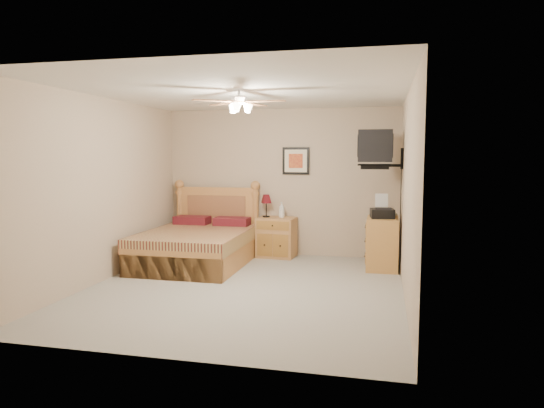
# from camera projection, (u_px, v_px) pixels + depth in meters

# --- Properties ---
(floor) EXTENTS (4.50, 4.50, 0.00)m
(floor) POSITION_uv_depth(u_px,v_px,m) (245.00, 288.00, 6.28)
(floor) COLOR gray
(floor) RESTS_ON ground
(ceiling) EXTENTS (4.00, 4.50, 0.04)m
(ceiling) POSITION_uv_depth(u_px,v_px,m) (244.00, 92.00, 6.02)
(ceiling) COLOR white
(ceiling) RESTS_ON ground
(wall_back) EXTENTS (4.00, 0.04, 2.50)m
(wall_back) POSITION_uv_depth(u_px,v_px,m) (281.00, 182.00, 8.33)
(wall_back) COLOR tan
(wall_back) RESTS_ON ground
(wall_front) EXTENTS (4.00, 0.04, 2.50)m
(wall_front) POSITION_uv_depth(u_px,v_px,m) (168.00, 213.00, 3.97)
(wall_front) COLOR tan
(wall_front) RESTS_ON ground
(wall_left) EXTENTS (0.04, 4.50, 2.50)m
(wall_left) POSITION_uv_depth(u_px,v_px,m) (103.00, 190.00, 6.59)
(wall_left) COLOR tan
(wall_left) RESTS_ON ground
(wall_right) EXTENTS (0.04, 4.50, 2.50)m
(wall_right) POSITION_uv_depth(u_px,v_px,m) (407.00, 195.00, 5.71)
(wall_right) COLOR tan
(wall_right) RESTS_ON ground
(bed) EXTENTS (1.51, 1.98, 1.28)m
(bed) POSITION_uv_depth(u_px,v_px,m) (196.00, 224.00, 7.55)
(bed) COLOR #C4873E
(bed) RESTS_ON ground
(nightstand) EXTENTS (0.65, 0.50, 0.67)m
(nightstand) POSITION_uv_depth(u_px,v_px,m) (277.00, 237.00, 8.19)
(nightstand) COLOR #A87238
(nightstand) RESTS_ON ground
(table_lamp) EXTENTS (0.26, 0.26, 0.38)m
(table_lamp) POSITION_uv_depth(u_px,v_px,m) (266.00, 206.00, 8.22)
(table_lamp) COLOR #520B13
(table_lamp) RESTS_ON nightstand
(lotion_bottle) EXTENTS (0.12, 0.12, 0.26)m
(lotion_bottle) POSITION_uv_depth(u_px,v_px,m) (282.00, 210.00, 8.17)
(lotion_bottle) COLOR white
(lotion_bottle) RESTS_ON nightstand
(framed_picture) EXTENTS (0.46, 0.04, 0.46)m
(framed_picture) POSITION_uv_depth(u_px,v_px,m) (296.00, 161.00, 8.22)
(framed_picture) COLOR black
(framed_picture) RESTS_ON wall_back
(dresser) EXTENTS (0.46, 0.66, 0.78)m
(dresser) POSITION_uv_depth(u_px,v_px,m) (382.00, 243.00, 7.31)
(dresser) COLOR #C3803A
(dresser) RESTS_ON ground
(fax_machine) EXTENTS (0.38, 0.40, 0.36)m
(fax_machine) POSITION_uv_depth(u_px,v_px,m) (382.00, 206.00, 7.22)
(fax_machine) COLOR black
(fax_machine) RESTS_ON dresser
(magazine_lower) EXTENTS (0.29, 0.33, 0.03)m
(magazine_lower) POSITION_uv_depth(u_px,v_px,m) (381.00, 215.00, 7.51)
(magazine_lower) COLOR #B0A58A
(magazine_lower) RESTS_ON dresser
(magazine_upper) EXTENTS (0.24, 0.32, 0.02)m
(magazine_upper) POSITION_uv_depth(u_px,v_px,m) (382.00, 213.00, 7.50)
(magazine_upper) COLOR tan
(magazine_upper) RESTS_ON magazine_lower
(wall_tv) EXTENTS (0.56, 0.46, 0.58)m
(wall_tv) POSITION_uv_depth(u_px,v_px,m) (386.00, 149.00, 7.01)
(wall_tv) COLOR black
(wall_tv) RESTS_ON wall_right
(ceiling_fan) EXTENTS (1.14, 1.14, 0.28)m
(ceiling_fan) POSITION_uv_depth(u_px,v_px,m) (239.00, 102.00, 5.84)
(ceiling_fan) COLOR white
(ceiling_fan) RESTS_ON ceiling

